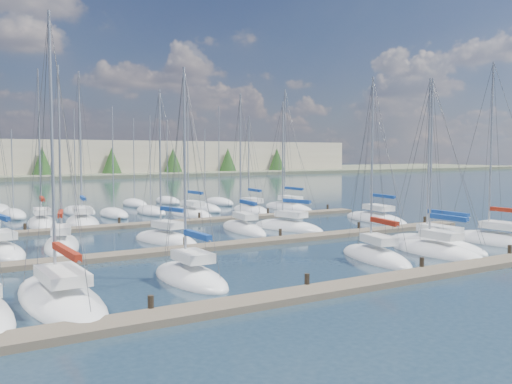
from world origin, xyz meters
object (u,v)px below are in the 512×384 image
sailboat_k (243,229)px  sailboat_r (288,208)px  sailboat_g (497,241)px  sailboat_n (42,223)px  sailboat_h (0,252)px  sailboat_m (376,219)px  sailboat_b (60,299)px  sailboat_j (166,240)px  sailboat_e (436,252)px  sailboat_q (251,210)px  sailboat_d (376,257)px  sailboat_f (435,245)px  sailboat_l (288,227)px  sailboat_p (191,214)px  sailboat_o (82,222)px  sailboat_c (190,277)px  sailboat_i (62,245)px

sailboat_k → sailboat_r: sailboat_r is taller
sailboat_g → sailboat_r: bearing=83.8°
sailboat_n → sailboat_h: 15.33m
sailboat_m → sailboat_b: 36.72m
sailboat_j → sailboat_b: size_ratio=0.88×
sailboat_e → sailboat_b: bearing=-179.1°
sailboat_k → sailboat_q: size_ratio=1.08×
sailboat_j → sailboat_q: sailboat_j is taller
sailboat_d → sailboat_b: 19.10m
sailboat_j → sailboat_f: size_ratio=0.96×
sailboat_l → sailboat_q: bearing=58.3°
sailboat_j → sailboat_e: bearing=-59.7°
sailboat_j → sailboat_h: (-11.28, 0.91, -0.00)m
sailboat_p → sailboat_d: (-1.03, -28.80, 0.00)m
sailboat_j → sailboat_g: size_ratio=0.86×
sailboat_o → sailboat_e: size_ratio=1.22×
sailboat_o → sailboat_d: sailboat_o is taller
sailboat_j → sailboat_d: size_ratio=1.00×
sailboat_l → sailboat_e: sailboat_e is taller
sailboat_p → sailboat_j: 17.89m
sailboat_d → sailboat_k: sailboat_k is taller
sailboat_c → sailboat_f: bearing=1.4°
sailboat_c → sailboat_b: (-6.80, -0.91, -0.01)m
sailboat_m → sailboat_q: 14.80m
sailboat_j → sailboat_m: bearing=-8.7°
sailboat_p → sailboat_n: (-15.12, -0.03, 0.01)m
sailboat_o → sailboat_r: sailboat_o is taller
sailboat_g → sailboat_q: bearing=94.5°
sailboat_e → sailboat_f: bearing=45.2°
sailboat_d → sailboat_h: size_ratio=1.02×
sailboat_k → sailboat_q: 15.54m
sailboat_c → sailboat_q: 34.52m
sailboat_o → sailboat_j: bearing=-70.9°
sailboat_q → sailboat_n: bearing=-173.2°
sailboat_l → sailboat_q: 14.75m
sailboat_g → sailboat_i: 31.59m
sailboat_o → sailboat_i: (-4.80, -12.56, 0.00)m
sailboat_j → sailboat_b: bearing=-140.9°
sailboat_l → sailboat_j: size_ratio=0.98×
sailboat_p → sailboat_b: bearing=-126.4°
sailboat_p → sailboat_h: (-20.63, -14.34, -0.01)m
sailboat_c → sailboat_q: bearing=53.4°
sailboat_m → sailboat_p: bearing=142.5°
sailboat_r → sailboat_b: bearing=-137.4°
sailboat_n → sailboat_m: bearing=-17.9°
sailboat_d → sailboat_f: bearing=23.3°
sailboat_o → sailboat_g: size_ratio=1.07×
sailboat_c → sailboat_e: bearing=-4.9°
sailboat_k → sailboat_m: bearing=5.8°
sailboat_n → sailboat_e: (18.91, -29.40, -0.01)m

